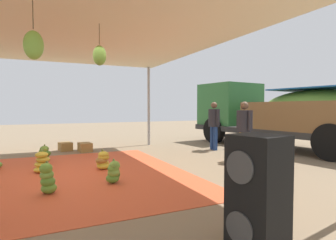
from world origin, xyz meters
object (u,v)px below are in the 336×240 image
Objects in this scene: cargo_truck_main at (276,112)px; crate_0 at (65,147)px; banana_bunch_2 at (42,163)px; speaker_stack at (258,194)px; banana_bunch_0 at (48,179)px; banana_bunch_5 at (114,172)px; banana_bunch_3 at (103,161)px; worker_0 at (214,122)px; crate_1 at (85,147)px; worker_1 at (244,126)px; banana_bunch_1 at (44,154)px.

crate_0 is at bearing -108.35° from cargo_truck_main.
speaker_stack is (4.52, 1.89, 0.36)m from banana_bunch_2.
cargo_truck_main reaches higher than speaker_stack.
banana_bunch_0 is 1.08× the size of banana_bunch_2.
banana_bunch_2 reaches higher than banana_bunch_5.
worker_0 reaches higher than banana_bunch_3.
banana_bunch_2 is at bearing -25.86° from crate_1.
banana_bunch_3 is at bearing -70.53° from worker_0.
crate_1 is (-2.88, 0.01, -0.07)m from banana_bunch_3.
crate_1 is at bearing 179.78° from banana_bunch_3.
worker_1 is (-0.90, 4.80, 0.67)m from banana_bunch_0.
worker_0 is at bearing 88.15° from banana_bunch_1.
banana_bunch_5 is 3.12m from speaker_stack.
cargo_truck_main is 3.17m from worker_1.
banana_bunch_0 is 0.35× the size of worker_1.
banana_bunch_5 is 4.59m from crate_0.
banana_bunch_5 is 0.07× the size of cargo_truck_main.
banana_bunch_2 is at bearing -177.49° from banana_bunch_0.
banana_bunch_1 is 0.28× the size of worker_1.
banana_bunch_3 is 6.52m from cargo_truck_main.
banana_bunch_1 is at bearing -113.65° from worker_1.
banana_bunch_3 is 1.26m from banana_bunch_5.
speaker_stack is at bearing 22.65° from banana_bunch_2.
crate_1 is (-1.86, -6.34, -1.11)m from cargo_truck_main.
cargo_truck_main is at bearing 132.74° from speaker_stack.
speaker_stack reaches higher than banana_bunch_3.
speaker_stack reaches higher than crate_1.
cargo_truck_main is (-2.46, 7.54, 1.00)m from banana_bunch_0.
worker_0 reaches higher than banana_bunch_0.
banana_bunch_2 is 0.07× the size of cargo_truck_main.
banana_bunch_1 is 5.23m from worker_0.
cargo_truck_main is at bearing 95.81° from banana_bunch_2.
worker_0 reaches higher than banana_bunch_5.
crate_1 is at bearing -106.33° from cargo_truck_main.
worker_0 is 1.02× the size of worker_1.
banana_bunch_2 is 4.98m from worker_1.
banana_bunch_5 is (1.26, -0.06, 0.01)m from banana_bunch_3.
worker_0 is 2.98× the size of crate_1.
banana_bunch_2 reaches higher than crate_1.
banana_bunch_1 is 6.13m from speaker_stack.
worker_1 reaches higher than crate_0.
speaker_stack is (5.29, -5.73, -0.67)m from cargo_truck_main.
banana_bunch_1 is 0.39× the size of speaker_stack.
banana_bunch_1 is 5.30m from worker_1.
banana_bunch_0 is at bearing 2.51° from banana_bunch_2.
worker_1 is 3.67× the size of crate_0.
worker_0 is at bearing 149.46° from speaker_stack.
banana_bunch_1 is 0.28× the size of worker_0.
worker_0 is (-2.66, 4.03, 0.72)m from banana_bunch_5.
cargo_truck_main reaches higher than banana_bunch_3.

